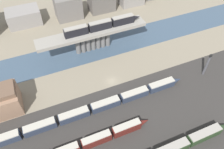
# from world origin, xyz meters

# --- Properties ---
(ground_plane) EXTENTS (400.00, 400.00, 0.00)m
(ground_plane) POSITION_xyz_m (0.00, 0.00, 0.00)
(ground_plane) COLOR gray
(railbed_yard) EXTENTS (280.00, 42.00, 0.01)m
(railbed_yard) POSITION_xyz_m (0.00, -24.00, 0.00)
(railbed_yard) COLOR #33302D
(railbed_yard) RESTS_ON ground
(river_water) EXTENTS (320.00, 18.04, 0.01)m
(river_water) POSITION_xyz_m (0.00, 23.59, 0.00)
(river_water) COLOR #3D5166
(river_water) RESTS_ON ground
(bridge) EXTENTS (53.21, 8.04, 10.74)m
(bridge) POSITION_xyz_m (0.00, 23.59, 8.05)
(bridge) COLOR gray
(bridge) RESTS_ON ground
(train_on_bridge) EXTENTS (38.20, 2.86, 4.13)m
(train_on_bridge) POSITION_xyz_m (5.23, 23.59, 12.76)
(train_on_bridge) COLOR black
(train_on_bridge) RESTS_ON bridge
(train_yard_mid) EXTENTS (48.37, 2.64, 3.97)m
(train_yard_mid) POSITION_xyz_m (-20.49, -24.15, 1.95)
(train_yard_mid) COLOR #5B1E19
(train_yard_mid) RESTS_ON ground
(train_yard_far) EXTENTS (78.74, 3.05, 3.42)m
(train_yard_far) POSITION_xyz_m (-12.30, -11.58, 1.68)
(train_yard_far) COLOR #2D384C
(train_yard_far) RESTS_ON ground
(signal_tower) EXTENTS (1.05, 1.05, 11.51)m
(signal_tower) POSITION_xyz_m (39.32, -12.10, 5.55)
(signal_tower) COLOR #4C4C51
(signal_tower) RESTS_ON ground
(city_block_left) EXTENTS (17.92, 12.09, 8.53)m
(city_block_left) POSITION_xyz_m (-28.28, 59.95, 4.27)
(city_block_left) COLOR gray
(city_block_left) RESTS_ON ground
(city_block_center) EXTENTS (14.60, 11.01, 13.15)m
(city_block_center) POSITION_xyz_m (-3.38, 56.56, 6.58)
(city_block_center) COLOR slate
(city_block_center) RESTS_ON ground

